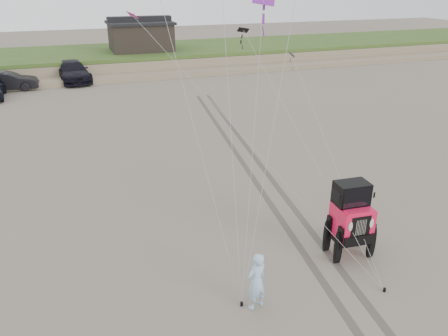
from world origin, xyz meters
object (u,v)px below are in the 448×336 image
(cabin, at_px, (140,35))
(man, at_px, (256,281))
(truck_b, at_px, (8,81))
(truck_c, at_px, (73,71))
(jeep, at_px, (350,228))

(cabin, xyz_separation_m, man, (-3.95, -37.81, -2.37))
(cabin, height_order, truck_b, cabin)
(cabin, distance_m, truck_c, 9.07)
(jeep, bearing_deg, man, -157.14)
(truck_b, relative_size, man, 2.68)
(man, bearing_deg, jeep, -179.03)
(jeep, height_order, man, jeep)
(truck_b, relative_size, jeep, 0.86)
(truck_b, xyz_separation_m, jeep, (12.29, -29.62, 0.25))
(cabin, relative_size, man, 3.68)
(jeep, bearing_deg, cabin, 94.68)
(jeep, bearing_deg, truck_c, 107.49)
(truck_b, xyz_separation_m, man, (8.40, -30.89, 0.10))
(truck_c, height_order, man, truck_c)
(truck_c, bearing_deg, jeep, -84.23)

